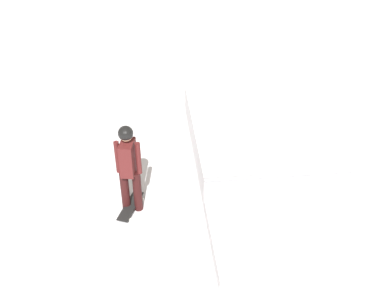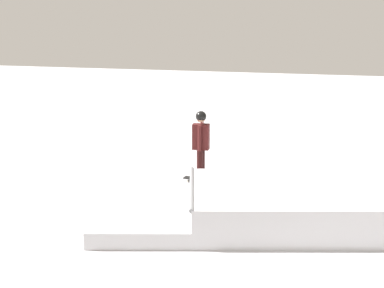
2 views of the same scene
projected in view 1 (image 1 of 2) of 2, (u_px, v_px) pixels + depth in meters
name	position (u px, v px, depth m)	size (l,w,h in m)	color
ground_plane	(274.00, 134.00, 10.05)	(60.00, 60.00, 0.00)	silver
skate_ramp	(260.00, 150.00, 8.96)	(5.92, 4.05, 0.74)	silver
skater	(129.00, 163.00, 7.44)	(0.40, 0.44, 1.73)	black
skateboard	(131.00, 206.00, 7.94)	(0.81, 0.31, 0.09)	black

